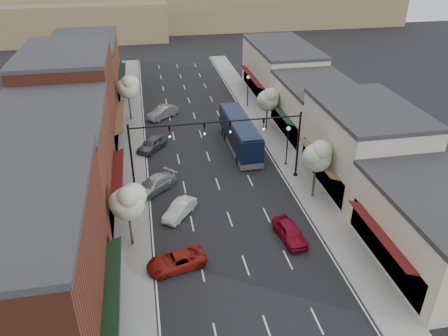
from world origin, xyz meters
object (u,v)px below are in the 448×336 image
parked_car_a (176,261)px  parked_car_e (162,112)px  lamp_post_near (288,139)px  parked_car_b (180,209)px  tree_left_near (128,201)px  coach_bus (240,133)px  red_hatchback (290,232)px  tree_left_far (128,86)px  lamp_post_far (248,86)px  parked_car_c (154,185)px  parked_car_d (152,144)px  tree_right_near (318,155)px  tree_right_far (268,99)px  signal_mast_right (275,137)px  signal_mast_left (157,147)px

parked_car_a → parked_car_e: 29.36m
lamp_post_near → parked_car_b: size_ratio=1.15×
tree_left_near → coach_bus: size_ratio=0.50×
red_hatchback → parked_car_e: size_ratio=0.91×
tree_left_far → lamp_post_far: bearing=7.3°
parked_car_c → parked_car_e: 18.35m
lamp_post_near → parked_car_b: 14.17m
tree_left_far → parked_car_a: (3.16, -29.20, -3.99)m
lamp_post_far → parked_car_d: 17.89m
coach_bus → parked_car_d: (-9.83, 1.35, -1.08)m
parked_car_b → red_hatchback: bearing=6.7°
coach_bus → parked_car_b: size_ratio=2.93×
tree_left_near → red_hatchback: tree_left_near is taller
tree_right_near → coach_bus: size_ratio=0.52×
tree_right_near → lamp_post_near: size_ratio=1.34×
tree_right_near → lamp_post_near: bearing=94.8°
tree_right_far → parked_car_b: size_ratio=1.40×
signal_mast_right → red_hatchback: (-1.42, -9.60, -3.91)m
lamp_post_far → lamp_post_near: bearing=-90.0°
tree_left_near → coach_bus: bearing=52.0°
lamp_post_near → tree_right_near: bearing=-85.2°
tree_right_near → parked_car_d: tree_right_near is taller
red_hatchback → tree_right_near: bearing=46.1°
signal_mast_left → parked_car_a: 11.96m
red_hatchback → signal_mast_right: bearing=74.4°
red_hatchback → tree_right_far: bearing=71.9°
signal_mast_left → tree_left_far: signal_mast_left is taller
tree_right_far → parked_car_b: bearing=-127.1°
red_hatchback → parked_car_e: parked_car_e is taller
signal_mast_right → parked_car_c: (-11.81, -0.15, -3.91)m
lamp_post_near → red_hatchback: lamp_post_near is taller
lamp_post_far → signal_mast_left: bearing=-123.9°
lamp_post_near → red_hatchback: (-3.59, -12.10, -2.30)m
tree_right_far → parked_car_d: tree_right_far is taller
tree_right_far → parked_car_d: size_ratio=1.26×
parked_car_c → parked_car_e: parked_car_e is taller
parked_car_c → red_hatchback: bearing=5.9°
parked_car_e → parked_car_b: bearing=-39.2°
parked_car_a → red_hatchback: bearing=87.2°
coach_bus → parked_car_b: (-8.06, -12.12, -1.17)m
tree_right_near → lamp_post_far: (-0.55, 24.06, -1.45)m
tree_right_near → coach_bus: (-4.48, 11.52, -2.64)m
tree_right_far → tree_right_near: bearing=-90.0°
tree_right_far → parked_car_e: tree_right_far is taller
tree_right_far → red_hatchback: 22.18m
tree_left_far → red_hatchback: 30.48m
signal_mast_right → signal_mast_left: bearing=180.0°
parked_car_b → parked_car_e: size_ratio=0.85×
red_hatchback → tree_left_far: bearing=107.1°
lamp_post_far → parked_car_d: lamp_post_far is taller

